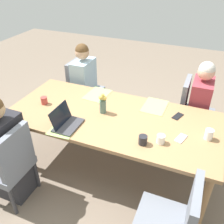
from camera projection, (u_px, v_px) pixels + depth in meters
ground_plane at (112, 163)px, 3.13m from camera, size 10.00×10.00×0.00m
dining_table at (112, 120)px, 2.76m from camera, size 2.35×1.07×0.72m
chair_far_left_near at (192, 109)px, 3.26m from camera, size 0.44×0.44×0.90m
person_far_left_near at (198, 111)px, 3.18m from camera, size 0.36×0.40×1.19m
chair_far_left_mid at (82, 86)px, 3.82m from camera, size 0.44×0.44×0.90m
person_far_left_mid at (84, 87)px, 3.73m from camera, size 0.36×0.40×1.19m
chair_near_left_far at (10, 162)px, 2.44m from camera, size 0.44×0.44×0.90m
person_near_left_far at (8, 154)px, 2.49m from camera, size 0.36×0.40×1.19m
chair_near_right_near at (173, 220)px, 1.91m from camera, size 0.44×0.44×0.90m
flower_vase at (103, 104)px, 2.72m from camera, size 0.08×0.08×0.24m
placemat_far_left_near at (155, 106)px, 2.89m from camera, size 0.27×0.37×0.00m
placemat_far_left_mid at (97, 94)px, 3.13m from camera, size 0.28×0.38×0.00m
placemat_near_left_far at (65, 127)px, 2.56m from camera, size 0.28×0.37×0.00m
laptop_near_left_far at (66, 122)px, 2.55m from camera, size 0.22×0.32×0.21m
coffee_mug_near_left at (161, 139)px, 2.32m from camera, size 0.08×0.08×0.09m
coffee_mug_near_right at (44, 100)px, 2.92m from camera, size 0.08×0.08×0.09m
coffee_mug_centre_left at (209, 134)px, 2.37m from camera, size 0.08×0.08×0.11m
coffee_mug_centre_right at (143, 140)px, 2.31m from camera, size 0.08×0.08×0.09m
phone_black at (178, 116)px, 2.72m from camera, size 0.12×0.17×0.01m
phone_silver at (181, 138)px, 2.39m from camera, size 0.11×0.16×0.01m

